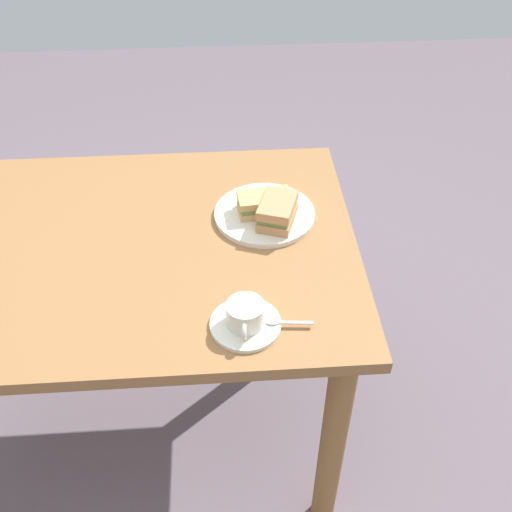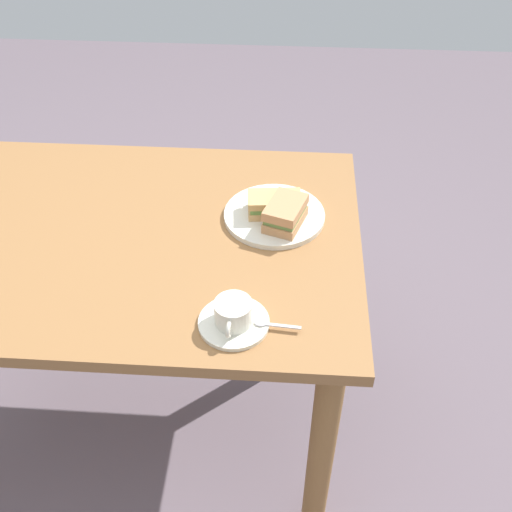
{
  "view_description": "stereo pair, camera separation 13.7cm",
  "coord_description": "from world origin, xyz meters",
  "px_view_note": "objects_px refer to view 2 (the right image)",
  "views": [
    {
      "loc": [
        0.27,
        -1.11,
        1.71
      ],
      "look_at": [
        0.34,
        -0.1,
        0.8
      ],
      "focal_mm": 42.28,
      "sensor_mm": 36.0,
      "label": 1
    },
    {
      "loc": [
        0.41,
        -1.11,
        1.71
      ],
      "look_at": [
        0.34,
        -0.1,
        0.8
      ],
      "focal_mm": 42.28,
      "sensor_mm": 36.0,
      "label": 2
    }
  ],
  "objects_px": {
    "coffee_saucer": "(234,323)",
    "spoon": "(269,324)",
    "coffee_cup": "(233,312)",
    "sandwich_front": "(274,204)",
    "sandwich_back": "(285,213)",
    "dining_table": "(127,270)",
    "sandwich_plate": "(274,215)"
  },
  "relations": [
    {
      "from": "coffee_saucer",
      "to": "spoon",
      "type": "relative_size",
      "value": 1.51
    },
    {
      "from": "coffee_saucer",
      "to": "coffee_cup",
      "type": "bearing_deg",
      "value": -95.52
    },
    {
      "from": "coffee_cup",
      "to": "spoon",
      "type": "height_order",
      "value": "coffee_cup"
    },
    {
      "from": "sandwich_front",
      "to": "spoon",
      "type": "height_order",
      "value": "sandwich_front"
    },
    {
      "from": "sandwich_back",
      "to": "spoon",
      "type": "xyz_separation_m",
      "value": [
        -0.02,
        -0.33,
        -0.03
      ]
    },
    {
      "from": "sandwich_back",
      "to": "coffee_cup",
      "type": "relative_size",
      "value": 1.31
    },
    {
      "from": "dining_table",
      "to": "coffee_saucer",
      "type": "distance_m",
      "value": 0.44
    },
    {
      "from": "sandwich_plate",
      "to": "spoon",
      "type": "distance_m",
      "value": 0.37
    },
    {
      "from": "sandwich_plate",
      "to": "sandwich_front",
      "type": "xyz_separation_m",
      "value": [
        -0.0,
        0.0,
        0.03
      ]
    },
    {
      "from": "sandwich_front",
      "to": "coffee_saucer",
      "type": "relative_size",
      "value": 0.92
    },
    {
      "from": "sandwich_back",
      "to": "coffee_cup",
      "type": "xyz_separation_m",
      "value": [
        -0.1,
        -0.33,
        -0.01
      ]
    },
    {
      "from": "coffee_cup",
      "to": "spoon",
      "type": "relative_size",
      "value": 1.05
    },
    {
      "from": "dining_table",
      "to": "sandwich_plate",
      "type": "relative_size",
      "value": 4.65
    },
    {
      "from": "spoon",
      "to": "dining_table",
      "type": "bearing_deg",
      "value": 143.23
    },
    {
      "from": "dining_table",
      "to": "coffee_cup",
      "type": "xyz_separation_m",
      "value": [
        0.31,
        -0.28,
        0.17
      ]
    },
    {
      "from": "sandwich_front",
      "to": "spoon",
      "type": "distance_m",
      "value": 0.37
    },
    {
      "from": "sandwich_back",
      "to": "coffee_cup",
      "type": "bearing_deg",
      "value": -106.53
    },
    {
      "from": "sandwich_plate",
      "to": "spoon",
      "type": "bearing_deg",
      "value": -89.16
    },
    {
      "from": "sandwich_front",
      "to": "sandwich_plate",
      "type": "bearing_deg",
      "value": -79.66
    },
    {
      "from": "dining_table",
      "to": "coffee_cup",
      "type": "bearing_deg",
      "value": -42.36
    },
    {
      "from": "sandwich_front",
      "to": "coffee_saucer",
      "type": "bearing_deg",
      "value": -100.56
    },
    {
      "from": "sandwich_front",
      "to": "coffee_cup",
      "type": "bearing_deg",
      "value": -100.54
    },
    {
      "from": "sandwich_back",
      "to": "sandwich_plate",
      "type": "bearing_deg",
      "value": 125.1
    },
    {
      "from": "sandwich_front",
      "to": "coffee_saucer",
      "type": "xyz_separation_m",
      "value": [
        -0.07,
        -0.37,
        -0.03
      ]
    },
    {
      "from": "coffee_cup",
      "to": "spoon",
      "type": "xyz_separation_m",
      "value": [
        0.07,
        -0.0,
        -0.03
      ]
    },
    {
      "from": "dining_table",
      "to": "sandwich_front",
      "type": "xyz_separation_m",
      "value": [
        0.38,
        0.09,
        0.17
      ]
    },
    {
      "from": "coffee_saucer",
      "to": "spoon",
      "type": "distance_m",
      "value": 0.08
    },
    {
      "from": "sandwich_front",
      "to": "spoon",
      "type": "relative_size",
      "value": 1.4
    },
    {
      "from": "coffee_saucer",
      "to": "spoon",
      "type": "bearing_deg",
      "value": -4.93
    },
    {
      "from": "sandwich_back",
      "to": "spoon",
      "type": "height_order",
      "value": "sandwich_back"
    },
    {
      "from": "coffee_saucer",
      "to": "sandwich_front",
      "type": "bearing_deg",
      "value": 79.44
    },
    {
      "from": "sandwich_plate",
      "to": "coffee_saucer",
      "type": "bearing_deg",
      "value": -100.71
    }
  ]
}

